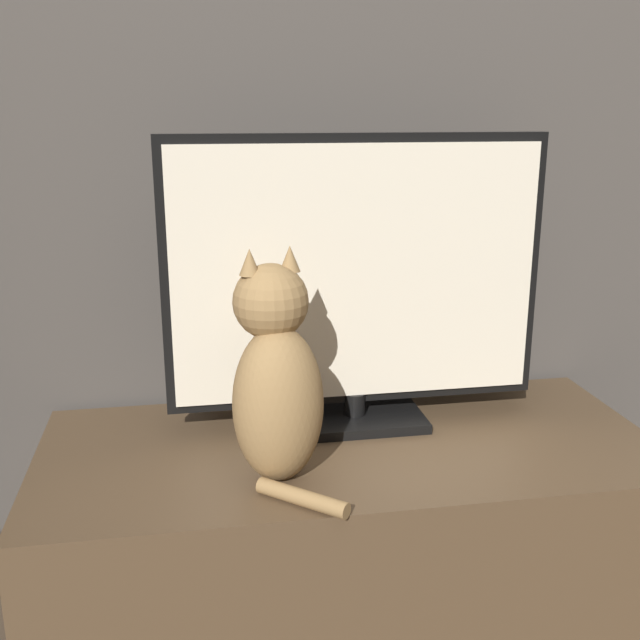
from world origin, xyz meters
TOP-DOWN VIEW (x-y plane):
  - wall_back at (0.00, 1.22)m, footprint 4.80×0.05m
  - tv_stand at (0.00, 0.91)m, footprint 1.21×0.54m
  - tv at (0.03, 1.01)m, footprint 0.77×0.17m
  - cat at (-0.16, 0.80)m, footprint 0.20×0.28m

SIDE VIEW (x-z plane):
  - tv_stand at x=0.00m, z-range 0.00..0.45m
  - cat at x=-0.16m, z-range 0.43..0.84m
  - tv at x=0.03m, z-range 0.46..1.05m
  - wall_back at x=0.00m, z-range 0.00..2.60m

